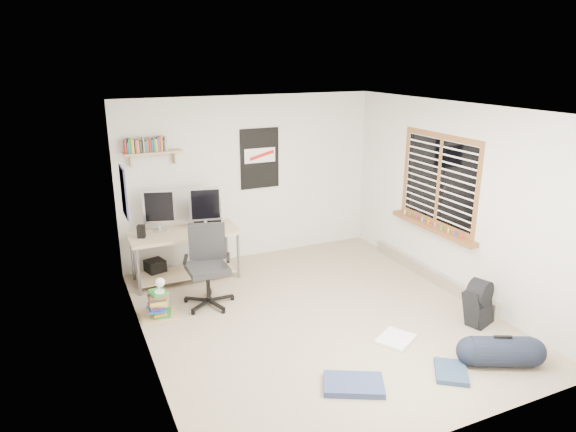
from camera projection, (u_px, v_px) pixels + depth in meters
name	position (u px, v px, depth m)	size (l,w,h in m)	color
floor	(317.00, 317.00, 6.26)	(4.00, 4.50, 0.01)	gray
ceiling	(321.00, 108.00, 5.51)	(4.00, 4.50, 0.01)	white
back_wall	(250.00, 178.00, 7.85)	(4.00, 0.01, 2.50)	silver
left_wall	(140.00, 245.00, 5.10)	(0.01, 4.50, 2.50)	silver
right_wall	(455.00, 200.00, 6.68)	(0.01, 4.50, 2.50)	silver
desk	(186.00, 255.00, 7.22)	(1.50, 0.66, 0.68)	tan
monitor_left	(159.00, 216.00, 7.10)	(0.43, 0.11, 0.47)	#A9A9AE
monitor_right	(205.00, 214.00, 7.20)	(0.43, 0.11, 0.48)	#B9B8BD
pc_tower	(207.00, 211.00, 7.43)	(0.19, 0.40, 0.42)	black
keyboard	(186.00, 236.00, 6.98)	(0.40, 0.14, 0.02)	black
speaker_left	(141.00, 232.00, 6.88)	(0.10, 0.10, 0.19)	black
speaker_right	(222.00, 229.00, 7.05)	(0.08, 0.08, 0.17)	black
office_chair	(207.00, 269.00, 6.43)	(0.67, 0.67, 1.03)	#262628
wall_shelf	(153.00, 152.00, 7.02)	(0.80, 0.22, 0.24)	tan
poster_back_wall	(260.00, 159.00, 7.80)	(0.62, 0.03, 0.92)	black
poster_left_wall	(124.00, 192.00, 6.07)	(0.02, 0.42, 0.60)	navy
window	(438.00, 180.00, 6.86)	(0.10, 1.50, 1.26)	brown
baseboard_heater	(430.00, 274.00, 7.27)	(0.08, 2.50, 0.18)	#B7B2A8
backpack	(478.00, 307.00, 6.07)	(0.33, 0.27, 0.44)	black
duffel_bag	(501.00, 353.00, 5.24)	(0.31, 0.31, 0.61)	black
tshirt	(396.00, 339.00, 5.73)	(0.40, 0.33, 0.04)	white
jeans_a	(354.00, 385.00, 4.92)	(0.57, 0.36, 0.06)	navy
jeans_b	(451.00, 372.00, 5.12)	(0.41, 0.31, 0.05)	navy
book_stack	(159.00, 305.00, 6.24)	(0.47, 0.39, 0.32)	olive
desk_lamp	(159.00, 288.00, 6.16)	(0.12, 0.21, 0.21)	white
subwoofer	(155.00, 269.00, 7.30)	(0.24, 0.24, 0.27)	black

